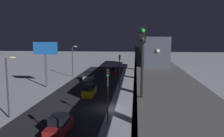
{
  "coord_description": "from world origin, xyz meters",
  "views": [
    {
      "loc": [
        -3.91,
        31.8,
        10.06
      ],
      "look_at": [
        1.78,
        -24.91,
        2.2
      ],
      "focal_mm": 37.94,
      "sensor_mm": 36.0,
      "label": 1
    }
  ],
  "objects_px": {
    "rail_signal": "(142,50)",
    "commercial_billboard": "(45,53)",
    "sedan_red": "(112,72)",
    "sedan_red_2": "(59,126)",
    "sedan_yellow": "(89,91)",
    "traffic_light_near": "(108,88)",
    "traffic_light_mid": "(120,66)",
    "subway_train": "(146,44)",
    "sedan_silver_2": "(89,77)"
  },
  "relations": [
    {
      "from": "sedan_red_2",
      "to": "rail_signal",
      "type": "bearing_deg",
      "value": -49.24
    },
    {
      "from": "traffic_light_near",
      "to": "commercial_billboard",
      "type": "relative_size",
      "value": 0.72
    },
    {
      "from": "sedan_yellow",
      "to": "sedan_red_2",
      "type": "bearing_deg",
      "value": -90.0
    },
    {
      "from": "subway_train",
      "to": "sedan_red",
      "type": "xyz_separation_m",
      "value": [
        8.38,
        -7.17,
        -7.55
      ]
    },
    {
      "from": "sedan_red",
      "to": "traffic_light_near",
      "type": "xyz_separation_m",
      "value": [
        -2.9,
        34.98,
        3.4
      ]
    },
    {
      "from": "sedan_red_2",
      "to": "traffic_light_near",
      "type": "distance_m",
      "value": 6.68
    },
    {
      "from": "sedan_red",
      "to": "sedan_red_2",
      "type": "bearing_deg",
      "value": -92.69
    },
    {
      "from": "traffic_light_near",
      "to": "subway_train",
      "type": "bearing_deg",
      "value": -101.16
    },
    {
      "from": "rail_signal",
      "to": "commercial_billboard",
      "type": "relative_size",
      "value": 0.45
    },
    {
      "from": "subway_train",
      "to": "sedan_red_2",
      "type": "distance_m",
      "value": 33.59
    },
    {
      "from": "subway_train",
      "to": "traffic_light_mid",
      "type": "height_order",
      "value": "subway_train"
    },
    {
      "from": "sedan_red_2",
      "to": "sedan_silver_2",
      "type": "distance_m",
      "value": 29.77
    },
    {
      "from": "rail_signal",
      "to": "sedan_red_2",
      "type": "height_order",
      "value": "rail_signal"
    },
    {
      "from": "rail_signal",
      "to": "commercial_billboard",
      "type": "height_order",
      "value": "rail_signal"
    },
    {
      "from": "sedan_silver_2",
      "to": "traffic_light_mid",
      "type": "height_order",
      "value": "traffic_light_mid"
    },
    {
      "from": "sedan_red_2",
      "to": "traffic_light_near",
      "type": "xyz_separation_m",
      "value": [
        -4.7,
        -3.3,
        3.4
      ]
    },
    {
      "from": "sedan_red_2",
      "to": "sedan_silver_2",
      "type": "bearing_deg",
      "value": 95.4
    },
    {
      "from": "subway_train",
      "to": "traffic_light_near",
      "type": "distance_m",
      "value": 28.64
    },
    {
      "from": "sedan_red_2",
      "to": "traffic_light_near",
      "type": "height_order",
      "value": "traffic_light_near"
    },
    {
      "from": "sedan_red_2",
      "to": "commercial_billboard",
      "type": "xyz_separation_m",
      "value": [
        9.67,
        -21.68,
        6.03
      ]
    },
    {
      "from": "sedan_yellow",
      "to": "subway_train",
      "type": "bearing_deg",
      "value": 55.82
    },
    {
      "from": "traffic_light_near",
      "to": "traffic_light_mid",
      "type": "xyz_separation_m",
      "value": [
        0.0,
        -19.84,
        0.0
      ]
    },
    {
      "from": "sedan_red_2",
      "to": "sedan_silver_2",
      "type": "height_order",
      "value": "same"
    },
    {
      "from": "traffic_light_near",
      "to": "commercial_billboard",
      "type": "bearing_deg",
      "value": -51.97
    },
    {
      "from": "subway_train",
      "to": "traffic_light_mid",
      "type": "bearing_deg",
      "value": 55.45
    },
    {
      "from": "sedan_red_2",
      "to": "traffic_light_mid",
      "type": "xyz_separation_m",
      "value": [
        -4.7,
        -23.14,
        3.4
      ]
    },
    {
      "from": "rail_signal",
      "to": "traffic_light_mid",
      "type": "relative_size",
      "value": 0.62
    },
    {
      "from": "rail_signal",
      "to": "sedan_yellow",
      "type": "height_order",
      "value": "rail_signal"
    },
    {
      "from": "sedan_red",
      "to": "sedan_red_2",
      "type": "xyz_separation_m",
      "value": [
        1.8,
        38.28,
        -0.0
      ]
    },
    {
      "from": "rail_signal",
      "to": "sedan_silver_2",
      "type": "relative_size",
      "value": 0.88
    },
    {
      "from": "rail_signal",
      "to": "sedan_red",
      "type": "distance_m",
      "value": 48.94
    },
    {
      "from": "sedan_red",
      "to": "traffic_light_mid",
      "type": "height_order",
      "value": "traffic_light_mid"
    },
    {
      "from": "sedan_yellow",
      "to": "sedan_silver_2",
      "type": "relative_size",
      "value": 1.03
    },
    {
      "from": "subway_train",
      "to": "sedan_yellow",
      "type": "height_order",
      "value": "subway_train"
    },
    {
      "from": "sedan_silver_2",
      "to": "subway_train",
      "type": "bearing_deg",
      "value": -173.54
    },
    {
      "from": "rail_signal",
      "to": "sedan_red_2",
      "type": "bearing_deg",
      "value": -49.24
    },
    {
      "from": "rail_signal",
      "to": "sedan_yellow",
      "type": "distance_m",
      "value": 28.18
    },
    {
      "from": "sedan_yellow",
      "to": "traffic_light_near",
      "type": "relative_size",
      "value": 0.73
    },
    {
      "from": "sedan_red",
      "to": "traffic_light_near",
      "type": "bearing_deg",
      "value": -85.26
    },
    {
      "from": "sedan_yellow",
      "to": "commercial_billboard",
      "type": "height_order",
      "value": "commercial_billboard"
    },
    {
      "from": "subway_train",
      "to": "sedan_yellow",
      "type": "relative_size",
      "value": 11.8
    },
    {
      "from": "subway_train",
      "to": "sedan_silver_2",
      "type": "height_order",
      "value": "subway_train"
    },
    {
      "from": "commercial_billboard",
      "to": "sedan_red_2",
      "type": "bearing_deg",
      "value": 114.04
    },
    {
      "from": "traffic_light_mid",
      "to": "commercial_billboard",
      "type": "bearing_deg",
      "value": 5.82
    },
    {
      "from": "rail_signal",
      "to": "traffic_light_near",
      "type": "distance_m",
      "value": 14.21
    },
    {
      "from": "subway_train",
      "to": "traffic_light_near",
      "type": "bearing_deg",
      "value": 78.84
    },
    {
      "from": "sedan_red_2",
      "to": "traffic_light_mid",
      "type": "bearing_deg",
      "value": 78.52
    },
    {
      "from": "traffic_light_near",
      "to": "rail_signal",
      "type": "bearing_deg",
      "value": 105.22
    },
    {
      "from": "rail_signal",
      "to": "sedan_silver_2",
      "type": "distance_m",
      "value": 41.52
    },
    {
      "from": "sedan_silver_2",
      "to": "traffic_light_mid",
      "type": "bearing_deg",
      "value": 139.12
    }
  ]
}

